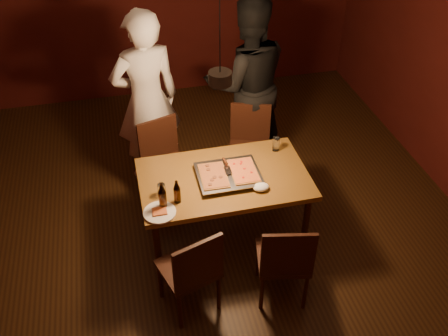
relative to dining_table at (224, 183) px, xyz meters
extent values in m
plane|color=#36210E|center=(-0.04, -0.03, -0.68)|extent=(6.00, 6.00, 0.00)
cube|color=brown|center=(0.00, 0.00, 0.05)|extent=(1.50, 0.90, 0.05)
cylinder|color=#38190F|center=(-0.67, -0.37, -0.33)|extent=(0.06, 0.06, 0.70)
cylinder|color=#38190F|center=(0.67, -0.37, -0.33)|extent=(0.06, 0.06, 0.70)
cylinder|color=#38190F|center=(-0.67, 0.37, -0.33)|extent=(0.06, 0.06, 0.70)
cylinder|color=#38190F|center=(0.67, 0.37, -0.33)|extent=(0.06, 0.06, 0.70)
cube|color=#38190F|center=(-0.43, 0.66, -0.25)|extent=(0.53, 0.53, 0.04)
cube|color=#38190F|center=(-0.49, 0.84, -0.01)|extent=(0.41, 0.15, 0.45)
cube|color=#38190F|center=(0.44, 0.73, -0.25)|extent=(0.53, 0.53, 0.04)
cube|color=#38190F|center=(0.50, 0.91, -0.01)|extent=(0.41, 0.17, 0.45)
cube|color=#38190F|center=(-0.46, -0.69, -0.25)|extent=(0.53, 0.53, 0.04)
cube|color=#38190F|center=(-0.40, -0.87, -0.01)|extent=(0.41, 0.16, 0.45)
cube|color=#38190F|center=(0.32, -0.75, -0.25)|extent=(0.50, 0.50, 0.04)
cube|color=#38190F|center=(0.28, -0.94, -0.01)|extent=(0.42, 0.11, 0.45)
cube|color=silver|center=(0.04, -0.02, 0.10)|extent=(0.56, 0.46, 0.05)
cube|color=maroon|center=(-0.10, -0.03, 0.13)|extent=(0.24, 0.37, 0.02)
cube|color=gold|center=(0.17, -0.02, 0.13)|extent=(0.23, 0.36, 0.02)
cylinder|color=black|center=(-0.58, -0.27, 0.15)|extent=(0.07, 0.07, 0.16)
cone|color=black|center=(-0.58, -0.27, 0.28)|extent=(0.07, 0.07, 0.09)
cylinder|color=black|center=(-0.45, -0.23, 0.14)|extent=(0.06, 0.06, 0.14)
cone|color=black|center=(-0.45, -0.23, 0.26)|extent=(0.06, 0.06, 0.08)
cylinder|color=silver|center=(-0.57, -0.11, 0.13)|extent=(0.07, 0.07, 0.11)
cylinder|color=silver|center=(0.57, 0.28, 0.14)|extent=(0.07, 0.07, 0.14)
cylinder|color=white|center=(-0.62, -0.33, 0.08)|extent=(0.27, 0.27, 0.02)
cube|color=gold|center=(-0.62, -0.33, 0.10)|extent=(0.12, 0.10, 0.01)
ellipsoid|color=white|center=(0.27, -0.24, 0.10)|extent=(0.14, 0.11, 0.06)
imported|color=white|center=(-0.54, 1.12, 0.28)|extent=(0.77, 0.59, 1.91)
imported|color=black|center=(0.54, 1.22, 0.28)|extent=(0.96, 0.76, 1.91)
cylinder|color=black|center=(-0.04, -0.03, 1.07)|extent=(0.18, 0.18, 0.10)
cylinder|color=black|center=(-0.04, -0.03, 1.62)|extent=(0.01, 0.01, 1.00)
camera|label=1|loc=(-0.78, -3.32, 2.89)|focal=40.00mm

